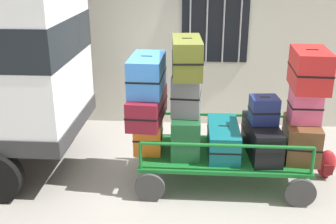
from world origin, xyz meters
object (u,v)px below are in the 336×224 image
suitcase_midleft_middle (186,95)px  suitcase_right_middle (305,105)px  suitcase_left_middle (147,107)px  suitcase_midleft_bottom (186,133)px  suitcase_left_bottom (148,135)px  suitcase_midright_bottom (261,138)px  suitcase_midright_middle (264,110)px  suitcase_midleft_top (187,57)px  backpack (326,164)px  luggage_cart (222,157)px  suitcase_left_top (147,74)px  suitcase_right_bottom (301,139)px  suitcase_right_top (310,69)px  suitcase_center_bottom (223,139)px

suitcase_midleft_middle → suitcase_right_middle: size_ratio=1.21×
suitcase_left_middle → suitcase_midleft_bottom: 0.67m
suitcase_left_bottom → suitcase_midright_bottom: (1.60, 0.00, -0.01)m
suitcase_left_bottom → suitcase_midright_bottom: 1.60m
suitcase_left_middle → suitcase_midright_middle: size_ratio=2.56×
suitcase_midleft_top → suitcase_right_middle: bearing=0.6°
backpack → luggage_cart: bearing=-172.4°
suitcase_left_middle → backpack: size_ratio=2.39×
suitcase_midright_bottom → suitcase_right_middle: bearing=-4.1°
backpack → suitcase_left_bottom: bearing=-175.8°
suitcase_left_top → luggage_cart: bearing=-0.1°
suitcase_midleft_bottom → suitcase_right_middle: bearing=-1.9°
suitcase_midleft_bottom → suitcase_right_bottom: size_ratio=1.04×
suitcase_right_top → suitcase_left_middle: bearing=179.6°
luggage_cart → suitcase_left_top: bearing=179.9°
suitcase_midright_bottom → suitcase_midleft_middle: bearing=-180.0°
suitcase_right_bottom → luggage_cart: bearing=178.3°
suitcase_midright_middle → suitcase_right_middle: 0.55m
suitcase_midright_bottom → suitcase_right_top: 1.16m
suitcase_midleft_bottom → suitcase_midright_bottom: suitcase_midleft_bottom is taller
suitcase_left_top → suitcase_right_middle: (2.14, -0.02, -0.38)m
suitcase_midleft_bottom → luggage_cart: bearing=-3.4°
luggage_cart → suitcase_left_middle: suitcase_left_middle is taller
luggage_cart → suitcase_center_bottom: (0.00, 0.03, 0.28)m
suitcase_center_bottom → backpack: bearing=6.5°
suitcase_right_bottom → suitcase_midright_bottom: bearing=174.9°
suitcase_left_bottom → suitcase_midright_middle: (1.60, 0.00, 0.42)m
suitcase_left_top → suitcase_right_top: size_ratio=1.08×
suitcase_midleft_bottom → suitcase_midleft_middle: 0.58m
suitcase_left_bottom → suitcase_right_middle: 2.20m
suitcase_right_middle → suitcase_right_top: size_ratio=0.60×
suitcase_left_bottom → suitcase_midright_bottom: size_ratio=0.48×
suitcase_midleft_middle → suitcase_right_bottom: (1.60, -0.05, -0.60)m
suitcase_right_bottom → backpack: 0.73m
suitcase_left_top → suitcase_midright_middle: suitcase_left_top is taller
suitcase_left_top → suitcase_right_bottom: (2.14, -0.03, -0.88)m
suitcase_midleft_top → suitcase_midright_bottom: 1.58m
suitcase_midleft_top → luggage_cart: bearing=4.1°
suitcase_midleft_middle → backpack: (2.08, 0.19, -1.10)m
suitcase_right_top → suitcase_left_top: bearing=178.9°
suitcase_midleft_middle → suitcase_midright_middle: bearing=0.1°
suitcase_midleft_bottom → suitcase_left_top: bearing=-176.8°
suitcase_midleft_middle → suitcase_midleft_top: bearing=-90.0°
suitcase_midleft_top → suitcase_left_bottom: bearing=174.2°
suitcase_midleft_top → suitcase_midright_middle: (1.07, 0.06, -0.74)m
luggage_cart → suitcase_center_bottom: suitcase_center_bottom is taller
suitcase_center_bottom → suitcase_right_top: (1.07, -0.07, 1.06)m
suitcase_midleft_bottom → suitcase_midright_middle: (1.07, -0.01, 0.38)m
suitcase_midleft_top → backpack: 2.66m
suitcase_left_top → suitcase_midleft_middle: 0.60m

